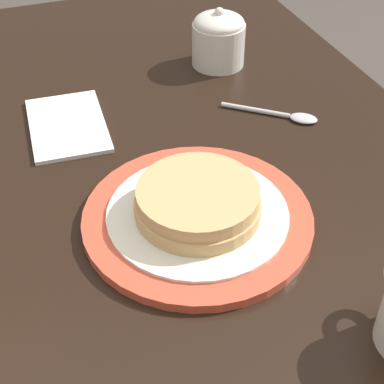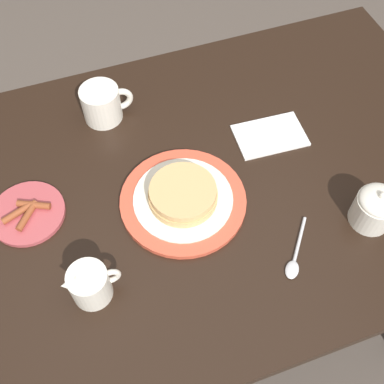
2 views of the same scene
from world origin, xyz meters
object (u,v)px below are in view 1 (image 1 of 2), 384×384
object	(u,v)px
pancake_plate	(198,211)
napkin	(67,125)
sugar_bowl	(219,38)
spoon	(286,115)

from	to	relation	value
pancake_plate	napkin	bearing A→B (deg)	22.62
pancake_plate	sugar_bowl	bearing A→B (deg)	-25.59
spoon	napkin	bearing A→B (deg)	74.31
pancake_plate	sugar_bowl	world-z (taller)	sugar_bowl
sugar_bowl	napkin	bearing A→B (deg)	110.28
napkin	spoon	bearing A→B (deg)	-105.69
pancake_plate	napkin	xyz separation A→B (m)	(0.25, 0.10, -0.01)
napkin	spoon	distance (m)	0.31
sugar_bowl	napkin	size ratio (longest dim) A/B	0.58
sugar_bowl	spoon	xyz separation A→B (m)	(-0.18, -0.03, -0.04)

